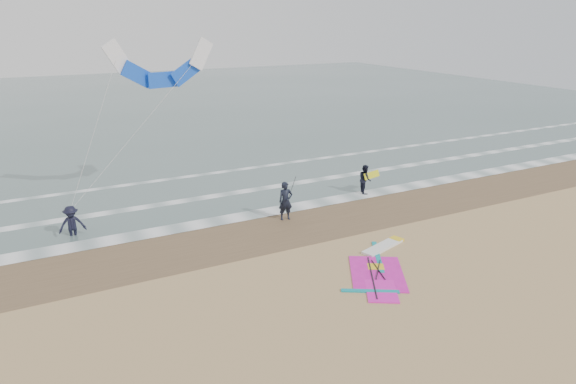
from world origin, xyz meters
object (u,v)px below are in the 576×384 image
person_walking (365,179)px  surf_kite (161,68)px  windsurf_rig (380,266)px  person_wading (71,218)px  person_standing (286,201)px

person_walking → surf_kite: surf_kite is taller
windsurf_rig → person_walking: 9.63m
person_wading → person_walking: bearing=-2.3°
person_standing → surf_kite: size_ratio=0.24×
person_standing → person_wading: size_ratio=1.07×
windsurf_rig → person_standing: 6.75m
surf_kite → windsurf_rig: bearing=-64.3°
person_walking → person_standing: bearing=122.8°
windsurf_rig → person_walking: person_walking is taller
person_standing → person_walking: 6.32m
person_standing → surf_kite: surf_kite is taller
person_standing → person_wading: bearing=173.4°
windsurf_rig → person_walking: bearing=58.8°
windsurf_rig → surf_kite: 15.15m
person_standing → person_walking: size_ratio=1.16×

